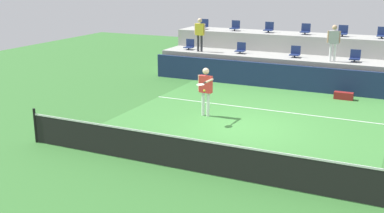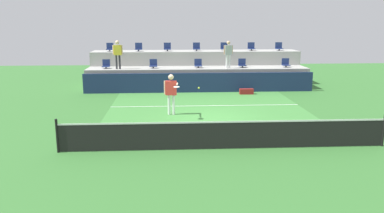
# 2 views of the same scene
# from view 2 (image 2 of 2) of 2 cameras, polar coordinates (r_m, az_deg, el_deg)

# --- Properties ---
(ground_plane) EXTENTS (40.00, 40.00, 0.00)m
(ground_plane) POSITION_cam_2_polar(r_m,az_deg,el_deg) (16.40, 2.75, -1.72)
(ground_plane) COLOR #336B2D
(court_inner_paint) EXTENTS (9.00, 10.00, 0.01)m
(court_inner_paint) POSITION_cam_2_polar(r_m,az_deg,el_deg) (17.36, 2.39, -0.89)
(court_inner_paint) COLOR #3D7F38
(court_inner_paint) RESTS_ON ground_plane
(court_service_line) EXTENTS (9.00, 0.06, 0.00)m
(court_service_line) POSITION_cam_2_polar(r_m,az_deg,el_deg) (18.72, 1.96, 0.12)
(court_service_line) COLOR white
(court_service_line) RESTS_ON ground_plane
(tennis_net) EXTENTS (10.48, 0.08, 1.07)m
(tennis_net) POSITION_cam_2_polar(r_m,az_deg,el_deg) (12.44, 4.74, -4.03)
(tennis_net) COLOR black
(tennis_net) RESTS_ON ground_plane
(sponsor_backboard) EXTENTS (13.00, 0.16, 1.10)m
(sponsor_backboard) POSITION_cam_2_polar(r_m,az_deg,el_deg) (22.14, 1.10, 3.50)
(sponsor_backboard) COLOR navy
(sponsor_backboard) RESTS_ON ground_plane
(seating_tier_lower) EXTENTS (13.00, 1.80, 1.25)m
(seating_tier_lower) POSITION_cam_2_polar(r_m,az_deg,el_deg) (23.41, 0.85, 4.18)
(seating_tier_lower) COLOR #9E9E99
(seating_tier_lower) RESTS_ON ground_plane
(seating_tier_upper) EXTENTS (13.00, 1.80, 2.10)m
(seating_tier_upper) POSITION_cam_2_polar(r_m,az_deg,el_deg) (25.14, 0.55, 5.74)
(seating_tier_upper) COLOR #9E9E99
(seating_tier_upper) RESTS_ON ground_plane
(stadium_chair_lower_far_left) EXTENTS (0.44, 0.40, 0.52)m
(stadium_chair_lower_far_left) POSITION_cam_2_polar(r_m,az_deg,el_deg) (23.46, -12.42, 5.97)
(stadium_chair_lower_far_left) COLOR #2D2D33
(stadium_chair_lower_far_left) RESTS_ON seating_tier_lower
(stadium_chair_lower_left) EXTENTS (0.44, 0.40, 0.52)m
(stadium_chair_lower_left) POSITION_cam_2_polar(r_m,az_deg,el_deg) (23.19, -5.66, 6.13)
(stadium_chair_lower_left) COLOR #2D2D33
(stadium_chair_lower_left) RESTS_ON seating_tier_lower
(stadium_chair_lower_center) EXTENTS (0.44, 0.40, 0.52)m
(stadium_chair_lower_center) POSITION_cam_2_polar(r_m,az_deg,el_deg) (23.24, 0.90, 6.21)
(stadium_chair_lower_center) COLOR #2D2D33
(stadium_chair_lower_center) RESTS_ON seating_tier_lower
(stadium_chair_lower_right) EXTENTS (0.44, 0.40, 0.52)m
(stadium_chair_lower_right) POSITION_cam_2_polar(r_m,az_deg,el_deg) (23.59, 7.33, 6.20)
(stadium_chair_lower_right) COLOR #2D2D33
(stadium_chair_lower_right) RESTS_ON seating_tier_lower
(stadium_chair_lower_far_right) EXTENTS (0.44, 0.40, 0.52)m
(stadium_chair_lower_far_right) POSITION_cam_2_polar(r_m,az_deg,el_deg) (24.22, 13.50, 6.12)
(stadium_chair_lower_far_right) COLOR #2D2D33
(stadium_chair_lower_far_right) RESTS_ON seating_tier_lower
(stadium_chair_upper_far_left) EXTENTS (0.44, 0.40, 0.52)m
(stadium_chair_upper_far_left) POSITION_cam_2_polar(r_m,az_deg,el_deg) (25.16, -11.88, 8.37)
(stadium_chair_upper_far_left) COLOR #2D2D33
(stadium_chair_upper_far_left) RESTS_ON seating_tier_upper
(stadium_chair_upper_left) EXTENTS (0.44, 0.40, 0.52)m
(stadium_chair_upper_left) POSITION_cam_2_polar(r_m,az_deg,el_deg) (24.96, -7.79, 8.49)
(stadium_chair_upper_left) COLOR #2D2D33
(stadium_chair_upper_left) RESTS_ON seating_tier_upper
(stadium_chair_upper_mid_left) EXTENTS (0.44, 0.40, 0.52)m
(stadium_chair_upper_mid_left) POSITION_cam_2_polar(r_m,az_deg,el_deg) (24.89, -3.61, 8.57)
(stadium_chair_upper_mid_left) COLOR #2D2D33
(stadium_chair_upper_mid_left) RESTS_ON seating_tier_upper
(stadium_chair_upper_center) EXTENTS (0.44, 0.40, 0.52)m
(stadium_chair_upper_center) POSITION_cam_2_polar(r_m,az_deg,el_deg) (24.96, 0.67, 8.61)
(stadium_chair_upper_center) COLOR #2D2D33
(stadium_chair_upper_center) RESTS_ON seating_tier_upper
(stadium_chair_upper_mid_right) EXTENTS (0.44, 0.40, 0.52)m
(stadium_chair_upper_mid_right) POSITION_cam_2_polar(r_m,az_deg,el_deg) (25.14, 4.71, 8.59)
(stadium_chair_upper_mid_right) COLOR #2D2D33
(stadium_chair_upper_mid_right) RESTS_ON seating_tier_upper
(stadium_chair_upper_right) EXTENTS (0.44, 0.40, 0.52)m
(stadium_chair_upper_right) POSITION_cam_2_polar(r_m,az_deg,el_deg) (25.45, 8.65, 8.54)
(stadium_chair_upper_right) COLOR #2D2D33
(stadium_chair_upper_right) RESTS_ON seating_tier_upper
(stadium_chair_upper_far_right) EXTENTS (0.44, 0.40, 0.52)m
(stadium_chair_upper_far_right) POSITION_cam_2_polar(r_m,az_deg,el_deg) (25.88, 12.56, 8.45)
(stadium_chair_upper_far_right) COLOR #2D2D33
(stadium_chair_upper_far_right) RESTS_ON seating_tier_upper
(tennis_player) EXTENTS (0.66, 1.23, 1.76)m
(tennis_player) POSITION_cam_2_polar(r_m,az_deg,el_deg) (16.77, -3.04, 2.40)
(tennis_player) COLOR white
(tennis_player) RESTS_ON ground_plane
(spectator_leaning_on_rail) EXTENTS (0.58, 0.22, 1.63)m
(spectator_leaning_on_rail) POSITION_cam_2_polar(r_m,az_deg,el_deg) (22.90, -10.78, 7.81)
(spectator_leaning_on_rail) COLOR #2D2D33
(spectator_leaning_on_rail) RESTS_ON seating_tier_lower
(spectator_in_white) EXTENTS (0.56, 0.27, 1.59)m
(spectator_in_white) POSITION_cam_2_polar(r_m,az_deg,el_deg) (22.99, 5.32, 7.92)
(spectator_in_white) COLOR white
(spectator_in_white) RESTS_ON seating_tier_lower
(tennis_ball) EXTENTS (0.07, 0.07, 0.07)m
(tennis_ball) POSITION_cam_2_polar(r_m,az_deg,el_deg) (14.37, 1.01, 2.72)
(tennis_ball) COLOR #CCE033
(equipment_bag) EXTENTS (0.76, 0.28, 0.30)m
(equipment_bag) POSITION_cam_2_polar(r_m,az_deg,el_deg) (21.84, 7.94, 2.19)
(equipment_bag) COLOR maroon
(equipment_bag) RESTS_ON ground_plane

